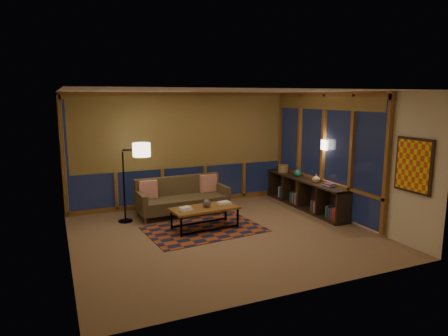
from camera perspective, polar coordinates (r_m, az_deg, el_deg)
name	(u,v)px	position (r m, az deg, el deg)	size (l,w,h in m)	color
floor	(224,235)	(7.73, -0.06, -9.49)	(5.50, 5.00, 0.01)	#90694C
ceiling	(224,91)	(7.28, -0.07, 10.95)	(5.50, 5.00, 0.01)	silver
walls	(224,165)	(7.39, -0.07, 0.42)	(5.51, 5.01, 2.70)	beige
window_wall_back	(184,149)	(9.64, -5.81, 2.67)	(5.30, 0.16, 2.60)	brown
window_wall_right	(322,153)	(9.25, 13.85, 2.11)	(0.16, 3.70, 2.60)	brown
wall_art	(413,165)	(7.48, 25.43, 0.33)	(0.06, 0.74, 0.94)	red
wall_sconce	(325,145)	(9.07, 14.17, 3.21)	(0.12, 0.18, 0.22)	#FEEFC4
sofa	(183,197)	(8.93, -5.91, -4.12)	(1.98, 0.80, 0.81)	brown
pillow_left	(148,190)	(8.82, -10.76, -3.11)	(0.39, 0.13, 0.39)	#B1190E
pillow_right	(208,184)	(9.30, -2.26, -2.23)	(0.40, 0.13, 0.40)	#B1190E
area_rug	(204,229)	(8.02, -2.85, -8.71)	(2.23, 1.49, 0.01)	#A14318
coffee_table	(205,218)	(7.99, -2.76, -7.16)	(1.33, 0.61, 0.44)	brown
book_stack_a	(185,209)	(7.73, -5.59, -5.84)	(0.22, 0.17, 0.06)	white
book_stack_b	(224,203)	(8.16, 0.04, -5.02)	(0.21, 0.17, 0.04)	white
ceramic_pot	(207,203)	(7.93, -2.47, -5.02)	(0.16, 0.16, 0.16)	black
floor_lamp	(124,183)	(8.55, -14.12, -2.07)	(0.56, 0.36, 1.67)	black
bookshelf	(305,194)	(9.60, 11.45, -3.60)	(0.40, 2.79, 0.70)	#34281D
basket	(283,169)	(10.26, 8.45, -0.08)	(0.25, 0.25, 0.19)	#9D854E
teal_bowl	(297,173)	(9.77, 10.44, -0.72)	(0.17, 0.17, 0.17)	#1D8570
vase	(316,178)	(9.17, 13.03, -1.45)	(0.18, 0.18, 0.19)	tan
shelf_book_stack	(329,185)	(8.83, 14.78, -2.39)	(0.16, 0.23, 0.07)	white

